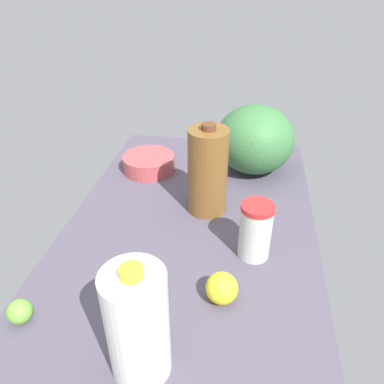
{
  "coord_description": "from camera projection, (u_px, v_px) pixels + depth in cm",
  "views": [
    {
      "loc": [
        -94.07,
        -15.25,
        73.68
      ],
      "look_at": [
        0.0,
        0.0,
        13.0
      ],
      "focal_mm": 35.0,
      "sensor_mm": 36.0,
      "label": 1
    }
  ],
  "objects": [
    {
      "name": "countertop",
      "position": [
        192.0,
        222.0,
        1.19
      ],
      "size": [
        120.0,
        76.0,
        3.0
      ],
      "primitive_type": "cube",
      "color": "#4D4656",
      "rests_on": "ground"
    },
    {
      "name": "mixing_bowl",
      "position": [
        149.0,
        163.0,
        1.43
      ],
      "size": [
        19.72,
        19.72,
        6.13
      ],
      "primitive_type": "cylinder",
      "color": "#B2484B",
      "rests_on": "countertop"
    },
    {
      "name": "milk_jug",
      "position": [
        138.0,
        325.0,
        0.69
      ],
      "size": [
        11.93,
        11.93,
        26.98
      ],
      "color": "silver",
      "rests_on": "countertop"
    },
    {
      "name": "chocolate_milk_jug",
      "position": [
        208.0,
        171.0,
        1.15
      ],
      "size": [
        12.43,
        12.43,
        29.66
      ],
      "color": "brown",
      "rests_on": "countertop"
    },
    {
      "name": "tumbler_cup",
      "position": [
        255.0,
        231.0,
        1.0
      ],
      "size": [
        8.95,
        8.95,
        16.48
      ],
      "color": "silver",
      "rests_on": "countertop"
    },
    {
      "name": "watermelon",
      "position": [
        255.0,
        139.0,
        1.39
      ],
      "size": [
        28.88,
        28.88,
        25.37
      ],
      "primitive_type": "ellipsoid",
      "color": "#38703C",
      "rests_on": "countertop"
    },
    {
      "name": "lime_beside_bowl",
      "position": [
        20.0,
        311.0,
        0.84
      ],
      "size": [
        5.7,
        5.7,
        5.7
      ],
      "primitive_type": "sphere",
      "color": "#6AAB3B",
      "rests_on": "countertop"
    },
    {
      "name": "lemon_near_front",
      "position": [
        222.0,
        288.0,
        0.89
      ],
      "size": [
        7.8,
        7.8,
        7.8
      ],
      "primitive_type": "sphere",
      "color": "yellow",
      "rests_on": "countertop"
    }
  ]
}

